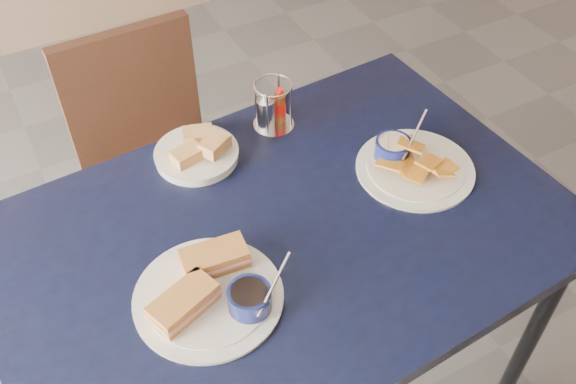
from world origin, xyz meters
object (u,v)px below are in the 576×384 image
dining_table (285,246)px  chair_far (151,151)px  bread_basket (198,152)px  sandwich_plate (212,290)px  plantain_plate (408,162)px  condiment_caddy (272,109)px

dining_table → chair_far: (-0.12, 0.67, -0.18)m
dining_table → bread_basket: 0.33m
dining_table → bread_basket: bread_basket is taller
dining_table → chair_far: 0.71m
sandwich_plate → bread_basket: bearing=71.1°
plantain_plate → sandwich_plate: bearing=-167.7°
dining_table → plantain_plate: (0.37, 0.04, 0.08)m
bread_basket → chair_far: bearing=95.7°
chair_far → sandwich_plate: 0.82m
bread_basket → condiment_caddy: condiment_caddy is taller
sandwich_plate → condiment_caddy: size_ratio=2.36×
condiment_caddy → bread_basket: bearing=-173.3°
condiment_caddy → plantain_plate: bearing=-53.4°
chair_far → bread_basket: 0.45m
chair_far → plantain_plate: chair_far is taller
bread_basket → condiment_caddy: (0.22, 0.03, 0.04)m
plantain_plate → condiment_caddy: 0.38m
plantain_plate → chair_far: bearing=127.3°
dining_table → condiment_caddy: size_ratio=9.93×
sandwich_plate → plantain_plate: size_ratio=1.09×
condiment_caddy → chair_far: bearing=127.9°
plantain_plate → bread_basket: 0.53m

